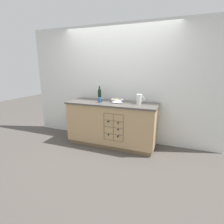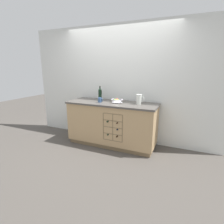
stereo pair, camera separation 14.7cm
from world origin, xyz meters
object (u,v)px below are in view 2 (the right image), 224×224
object	(u,v)px
white_pitcher	(139,99)
ceramic_mug	(100,100)
standing_wine_bottle	(100,94)
fruit_bowl	(117,100)

from	to	relation	value
white_pitcher	ceramic_mug	size ratio (longest dim) A/B	1.67
white_pitcher	standing_wine_bottle	xyz separation A→B (m)	(-0.91, 0.08, 0.04)
fruit_bowl	ceramic_mug	xyz separation A→B (m)	(-0.34, -0.11, 0.00)
standing_wine_bottle	fruit_bowl	bearing A→B (deg)	-11.93
fruit_bowl	standing_wine_bottle	distance (m)	0.46
fruit_bowl	white_pitcher	world-z (taller)	white_pitcher
white_pitcher	ceramic_mug	distance (m)	0.82
standing_wine_bottle	white_pitcher	bearing A→B (deg)	-5.02
fruit_bowl	white_pitcher	size ratio (longest dim) A/B	1.26
fruit_bowl	standing_wine_bottle	bearing A→B (deg)	168.07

